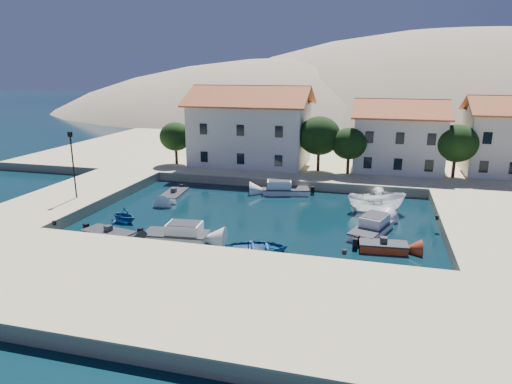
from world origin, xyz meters
TOP-DOWN VIEW (x-y plane):
  - ground at (0.00, 0.00)m, footprint 400.00×400.00m
  - quay_south at (0.00, -6.00)m, footprint 52.00×12.00m
  - quay_west at (-19.00, 10.00)m, footprint 8.00×20.00m
  - quay_north at (2.00, 38.00)m, footprint 80.00×36.00m
  - hills at (20.64, 123.62)m, footprint 254.00×176.00m
  - building_left at (-6.00, 28.00)m, footprint 14.70×9.45m
  - building_mid at (12.00, 29.00)m, footprint 10.50×8.40m
  - building_right at (24.00, 30.00)m, footprint 9.45×8.40m
  - trees at (4.51, 25.46)m, footprint 37.30×5.30m
  - lamppost at (-17.50, 8.00)m, footprint 0.35×0.25m
  - bollards at (2.80, 3.87)m, footprint 29.36×9.56m
  - motorboat_grey_sw at (-10.11, 1.64)m, footprint 4.47×2.74m
  - cabin_cruiser_south at (-4.89, 2.66)m, footprint 5.14×2.57m
  - rowboat_south at (1.77, 1.98)m, footprint 5.36×4.56m
  - motorboat_red_se at (10.53, 4.59)m, footprint 3.54×1.81m
  - cabin_cruiser_east at (9.59, 7.88)m, footprint 3.61×5.45m
  - boat_east at (9.90, 13.97)m, footprint 5.44×2.76m
  - motorboat_white_ne at (10.67, 17.37)m, footprint 2.24×3.41m
  - rowboat_west at (-11.11, 5.55)m, footprint 3.40×3.16m
  - motorboat_white_west at (-10.06, 13.41)m, footprint 2.28×4.40m
  - cabin_cruiser_north at (0.59, 18.02)m, footprint 5.20×3.09m

SIDE VIEW (x-z plane):
  - hills at x=20.64m, z-range -72.90..26.10m
  - ground at x=0.00m, z-range 0.00..0.00m
  - rowboat_south at x=1.77m, z-range -0.47..0.47m
  - boat_east at x=9.90m, z-range -1.00..1.00m
  - rowboat_west at x=-11.11m, z-range -0.73..0.73m
  - motorboat_white_west at x=-10.06m, z-range -0.33..0.92m
  - motorboat_grey_sw at x=-10.11m, z-range -0.33..0.92m
  - motorboat_red_se at x=10.53m, z-range -0.33..0.92m
  - motorboat_white_ne at x=10.67m, z-range -0.33..0.92m
  - cabin_cruiser_north at x=0.59m, z-range -0.32..1.28m
  - cabin_cruiser_east at x=9.59m, z-range -0.32..1.28m
  - cabin_cruiser_south at x=-4.89m, z-range -0.32..1.28m
  - quay_south at x=0.00m, z-range 0.00..1.00m
  - quay_west at x=-19.00m, z-range 0.00..1.00m
  - quay_north at x=2.00m, z-range 0.00..1.00m
  - bollards at x=2.80m, z-range 1.00..1.30m
  - lamppost at x=-17.50m, z-range 1.64..7.87m
  - trees at x=4.51m, z-range 1.61..8.06m
  - building_mid at x=12.00m, z-range 1.07..9.37m
  - building_right at x=24.00m, z-range 1.07..9.87m
  - building_left at x=-6.00m, z-range 1.09..10.79m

